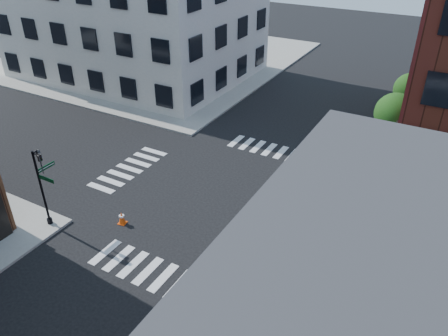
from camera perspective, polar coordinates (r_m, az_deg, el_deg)
name	(u,v)px	position (r m, az deg, el deg)	size (l,w,h in m)	color
ground	(221,198)	(26.08, -0.42, -3.96)	(120.00, 120.00, 0.00)	black
sidewalk_nw	(154,57)	(52.81, -9.18, 14.14)	(30.00, 30.00, 0.15)	gray
building_nw	(134,18)	(46.53, -11.63, 18.59)	(22.00, 16.00, 11.00)	silver
tree_near	(396,115)	(31.01, 21.50, 6.41)	(2.69, 2.69, 4.49)	black
tree_far	(410,91)	(36.71, 23.14, 9.23)	(2.43, 2.43, 4.07)	black
signal_pole	(43,180)	(24.27, -22.61, -1.49)	(1.29, 1.24, 4.60)	black
box_truck	(443,306)	(19.25, 26.73, -15.79)	(8.19, 3.15, 3.63)	white
traffic_cone	(122,218)	(24.55, -13.20, -6.36)	(0.48, 0.48, 0.76)	#F44C0A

